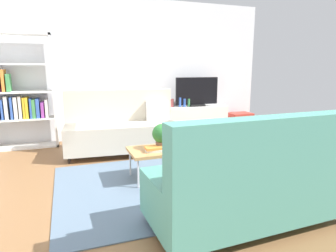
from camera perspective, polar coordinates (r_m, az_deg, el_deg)
ground_plane at (r=3.91m, az=-0.15°, el=-10.90°), size 7.68×7.68×0.00m
wall_far at (r=6.33m, az=-8.82°, el=10.98°), size 6.40×0.12×2.90m
area_rug at (r=3.86m, az=0.66°, el=-11.11°), size 2.90×2.20×0.01m
couch_beige at (r=5.15m, az=-9.08°, el=-0.41°), size 1.96×0.99×1.10m
couch_green at (r=2.85m, az=16.06°, el=-10.59°), size 1.92×0.90×1.10m
coffee_table at (r=3.93m, az=0.35°, el=-4.73°), size 1.10×0.56×0.42m
tv_console at (r=6.60m, az=5.54°, el=1.20°), size 1.40×0.44×0.64m
tv at (r=6.50m, az=5.72°, el=6.66°), size 1.00×0.20×0.64m
bookshelf at (r=5.96m, az=-27.02°, el=5.25°), size 1.10×0.36×2.10m
storage_trunk at (r=7.07m, az=13.98°, el=0.77°), size 0.52×0.40×0.44m
potted_plant at (r=3.84m, az=-1.17°, el=-1.83°), size 0.26×0.26×0.34m
table_book_0 at (r=3.78m, az=-2.72°, el=-4.74°), size 0.27×0.23×0.03m
table_book_1 at (r=3.77m, az=-2.72°, el=-4.31°), size 0.25×0.19×0.03m
vase_0 at (r=6.36m, az=0.67°, el=4.59°), size 0.11×0.11×0.18m
bottle_0 at (r=6.33m, az=2.37°, el=4.71°), size 0.06×0.06×0.21m
bottle_1 at (r=6.38m, az=3.24°, el=4.62°), size 0.06×0.06×0.18m
bottle_2 at (r=6.42m, az=4.13°, el=4.62°), size 0.05×0.05×0.18m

